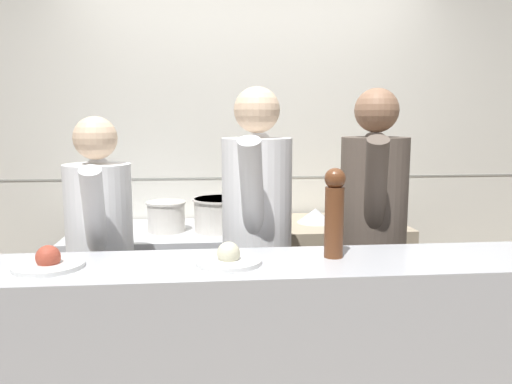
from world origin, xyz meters
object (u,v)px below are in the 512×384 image
chef_sous (257,239)px  sauce_pot (166,216)px  plated_dish_main (48,262)px  oven_range (165,295)px  stock_pot (100,214)px  chef_line (372,234)px  mixing_bowl_steel (315,215)px  braising_pot (220,214)px  plated_dish_appetiser (229,258)px  chef_head_cook (101,259)px  pepper_mill (334,211)px

chef_sous → sauce_pot: bearing=140.2°
plated_dish_main → oven_range: bearing=74.6°
stock_pot → chef_line: bearing=-20.6°
mixing_bowl_steel → sauce_pot: bearing=-177.8°
oven_range → chef_sous: bearing=-51.7°
braising_pot → plated_dish_appetiser: 1.15m
mixing_bowl_steel → chef_sous: bearing=-123.7°
stock_pot → chef_head_cook: size_ratio=0.15×
braising_pot → plated_dish_main: size_ratio=1.25×
braising_pot → chef_head_cook: bearing=-134.3°
stock_pot → plated_dish_appetiser: (0.74, -1.16, 0.03)m
oven_range → chef_sous: size_ratio=0.67×
sauce_pot → chef_line: 1.27m
chef_head_cook → mixing_bowl_steel: bearing=21.7°
sauce_pot → chef_line: bearing=-27.3°
plated_dish_main → chef_head_cook: (0.08, 0.53, -0.14)m
plated_dish_main → sauce_pot: bearing=73.1°
pepper_mill → chef_line: 0.68m
braising_pot → plated_dish_main: bearing=-120.9°
mixing_bowl_steel → chef_line: bearing=-74.3°
oven_range → pepper_mill: pepper_mill is taller
sauce_pot → chef_line: chef_line is taller
mixing_bowl_steel → pepper_mill: bearing=-98.6°
plated_dish_main → mixing_bowl_steel: bearing=42.5°
stock_pot → plated_dish_appetiser: bearing=-57.6°
mixing_bowl_steel → plated_dish_appetiser: size_ratio=0.90×
mixing_bowl_steel → plated_dish_appetiser: plated_dish_appetiser is taller
chef_line → plated_dish_appetiser: bearing=-126.2°
sauce_pot → plated_dish_appetiser: 1.22m
stock_pot → braising_pot: stock_pot is taller
plated_dish_main → chef_sous: 1.01m
plated_dish_appetiser → chef_head_cook: bearing=138.7°
stock_pot → pepper_mill: (1.18, -1.11, 0.20)m
pepper_mill → oven_range: bearing=124.8°
sauce_pot → mixing_bowl_steel: size_ratio=1.03×
oven_range → braising_pot: size_ratio=3.44×
chef_line → plated_dish_main: bearing=-141.7°
plated_dish_appetiser → braising_pot: bearing=90.5°
sauce_pot → stock_pot: bearing=-178.7°
braising_pot → plated_dish_appetiser: plated_dish_appetiser is taller
mixing_bowl_steel → chef_line: size_ratio=0.14×
braising_pot → mixing_bowl_steel: 0.63m
plated_dish_appetiser → chef_line: bearing=36.8°
sauce_pot → plated_dish_main: bearing=-106.9°
plated_dish_main → plated_dish_appetiser: same height
mixing_bowl_steel → plated_dish_main: 1.78m
chef_head_cook → pepper_mill: bearing=-31.7°
oven_range → chef_line: size_ratio=0.67×
oven_range → sauce_pot: sauce_pot is taller
braising_pot → chef_sous: 0.64m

